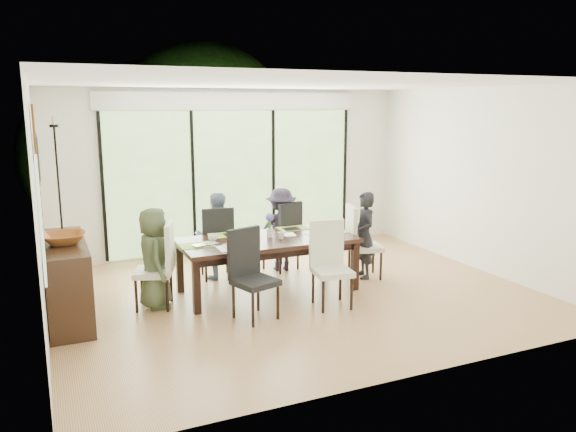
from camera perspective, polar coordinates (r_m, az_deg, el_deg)
name	(u,v)px	position (r m, az deg, el deg)	size (l,w,h in m)	color
floor	(296,294)	(7.44, 0.79, -7.96)	(6.00, 5.00, 0.01)	#9B663E
ceiling	(296,83)	(7.03, 0.85, 13.38)	(6.00, 5.00, 0.01)	white
wall_back	(233,171)	(9.43, -5.58, 4.55)	(6.00, 0.02, 2.70)	white
wall_front	(417,233)	(4.98, 12.95, -1.74)	(6.00, 0.02, 2.70)	silver
wall_left	(37,210)	(6.48, -24.17, 0.53)	(0.02, 5.00, 2.70)	white
wall_right	(481,180)	(8.79, 18.99, 3.50)	(0.02, 5.00, 2.70)	beige
glass_doors	(234,180)	(9.41, -5.48, 3.62)	(4.20, 0.02, 2.30)	#598C3F
blinds_header	(233,101)	(9.32, -5.62, 11.56)	(4.40, 0.06, 0.28)	white
mullion_a	(103,188)	(8.97, -18.31, 2.72)	(0.05, 0.04, 2.30)	black
mullion_b	(193,183)	(9.21, -9.61, 3.34)	(0.05, 0.04, 2.30)	black
mullion_c	(273,178)	(9.64, -1.51, 3.85)	(0.05, 0.04, 2.30)	black
mullion_d	(345,174)	(10.25, 5.77, 4.24)	(0.05, 0.04, 2.30)	black
side_window	(40,216)	(5.27, -23.85, -0.05)	(0.02, 0.90, 1.00)	#8CAD7F
deck	(220,241)	(10.51, -6.96, -2.54)	(6.00, 1.80, 0.10)	brown
rail_top	(207,202)	(11.15, -8.24, 1.37)	(6.00, 0.08, 0.06)	#4F3922
foliage_left	(103,156)	(11.68, -18.29, 5.77)	(3.20, 3.20, 3.20)	#14380F
foliage_mid	(203,134)	(12.65, -8.63, 8.23)	(4.00, 4.00, 4.00)	#14380F
foliage_right	(292,159)	(12.54, 0.42, 5.85)	(2.80, 2.80, 2.80)	#14380F
foliage_far	(152,142)	(13.12, -13.67, 7.35)	(3.60, 3.60, 3.60)	#14380F
table_top	(268,240)	(7.38, -2.09, -2.49)	(2.30, 1.06, 0.06)	black
table_apron	(268,247)	(7.40, -2.08, -3.14)	(2.11, 0.86, 0.10)	black
table_leg_fl	(196,287)	(6.76, -9.28, -7.10)	(0.09, 0.09, 0.66)	black
table_leg_fr	(355,266)	(7.56, 6.81, -5.05)	(0.09, 0.09, 0.66)	black
table_leg_bl	(180,268)	(7.56, -10.95, -5.17)	(0.09, 0.09, 0.66)	black
table_leg_br	(325,251)	(8.29, 3.78, -3.54)	(0.09, 0.09, 0.66)	black
chair_left_end	(153,265)	(7.03, -13.56, -4.89)	(0.44, 0.44, 1.06)	white
chair_right_end	(365,241)	(8.08, 7.86, -2.57)	(0.44, 0.44, 1.06)	silver
chair_far_left	(216,242)	(8.06, -7.31, -2.59)	(0.44, 0.44, 1.06)	black
chair_far_right	(281,235)	(8.39, -0.75, -1.95)	(0.44, 0.44, 1.06)	black
chair_near_left	(255,275)	(6.47, -3.34, -6.00)	(0.44, 0.44, 1.06)	black
chair_near_right	(332,265)	(6.86, 4.53, -4.99)	(0.44, 0.44, 1.06)	white
person_left_end	(154,258)	(7.00, -13.43, -4.16)	(0.58, 0.36, 1.24)	#465438
person_right_end	(364,235)	(8.05, 7.75, -1.95)	(0.58, 0.36, 1.24)	black
person_far_left	(216,236)	(8.02, -7.28, -1.99)	(0.58, 0.36, 1.24)	#7991AF
person_far_right	(281,229)	(8.35, -0.69, -1.37)	(0.58, 0.36, 1.24)	#292132
placemat_left	(197,245)	(7.09, -9.25, -2.95)	(0.42, 0.31, 0.01)	#7EAF3E
placemat_right	(331,232)	(7.76, 4.44, -1.58)	(0.42, 0.31, 0.01)	#88B23F
placemat_far_l	(225,235)	(7.59, -6.37, -1.91)	(0.42, 0.31, 0.01)	#95C747
placemat_far_r	(293,228)	(7.94, 0.52, -1.26)	(0.42, 0.31, 0.01)	#8CB03E
placemat_paper	(235,248)	(6.92, -5.41, -3.21)	(0.42, 0.31, 0.01)	white
tablet_far_l	(234,234)	(7.57, -5.54, -1.86)	(0.25, 0.17, 0.01)	black
tablet_far_r	(291,229)	(7.87, 0.34, -1.31)	(0.23, 0.16, 0.01)	black
papers	(317,234)	(7.61, 2.95, -1.84)	(0.29, 0.21, 0.00)	white
platter_base	(235,246)	(6.91, -5.41, -3.09)	(0.25, 0.25, 0.02)	white
platter_snacks	(235,245)	(6.91, -5.41, -2.95)	(0.19, 0.19, 0.01)	orange
vase	(270,233)	(7.42, -1.88, -1.72)	(0.08, 0.08, 0.12)	silver
hyacinth_stems	(270,224)	(7.40, -1.88, -0.85)	(0.04, 0.04, 0.15)	#337226
hyacinth_blooms	(270,217)	(7.38, -1.89, -0.12)	(0.11, 0.11, 0.11)	#5D51CC
laptop	(207,246)	(7.01, -8.25, -2.99)	(0.32, 0.20, 0.02)	silver
cup_a	(213,237)	(7.28, -7.66, -2.17)	(0.12, 0.12, 0.09)	white
cup_b	(281,236)	(7.33, -0.71, -2.00)	(0.10, 0.10, 0.09)	white
cup_c	(318,228)	(7.77, 3.12, -1.22)	(0.12, 0.12, 0.09)	white
book	(284,235)	(7.51, -0.46, -1.95)	(0.16, 0.21, 0.02)	white
sideboard	(67,280)	(6.99, -21.53, -6.07)	(0.46, 1.62, 0.91)	black
bowl	(64,238)	(6.77, -21.80, -2.13)	(0.48, 0.48, 0.12)	brown
candlestick_base	(63,233)	(7.21, -21.93, -1.65)	(0.10, 0.10, 0.04)	black
candlestick_shaft	(58,180)	(7.11, -22.31, 3.38)	(0.02, 0.02, 1.27)	black
candlestick_pan	(54,126)	(7.06, -22.69, 8.44)	(0.10, 0.10, 0.03)	black
candle	(53,121)	(7.06, -22.73, 8.93)	(0.04, 0.04, 0.10)	silver
tapestry	(38,173)	(6.82, -24.07, 4.02)	(0.02, 1.00, 1.50)	#9C5016
art_frame	(37,158)	(8.11, -24.13, 5.38)	(0.03, 0.55, 0.65)	black
art_canvas	(39,158)	(8.11, -23.99, 5.39)	(0.01, 0.45, 0.55)	#1C4B5A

